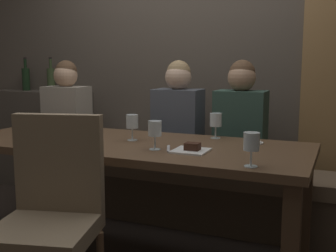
{
  "coord_description": "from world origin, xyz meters",
  "views": [
    {
      "loc": [
        1.22,
        -2.25,
        1.23
      ],
      "look_at": [
        0.23,
        0.09,
        0.84
      ],
      "focal_mm": 44.87,
      "sensor_mm": 36.0,
      "label": 1
    }
  ],
  "objects": [
    {
      "name": "wine_glass_far_left",
      "position": [
        0.25,
        -0.15,
        0.86
      ],
      "size": [
        0.08,
        0.08,
        0.16
      ],
      "color": "silver",
      "rests_on": "dining_table"
    },
    {
      "name": "wine_bottle_pale_label",
      "position": [
        -1.41,
        1.06,
        1.07
      ],
      "size": [
        0.08,
        0.08,
        0.33
      ],
      "color": "#384728",
      "rests_on": "back_counter"
    },
    {
      "name": "wine_glass_near_left",
      "position": [
        -0.52,
        -0.17,
        0.85
      ],
      "size": [
        0.08,
        0.08,
        0.16
      ],
      "color": "silver",
      "rests_on": "dining_table"
    },
    {
      "name": "wine_bottle_dark_red",
      "position": [
        -1.73,
        1.07,
        1.07
      ],
      "size": [
        0.08,
        0.08,
        0.33
      ],
      "color": "black",
      "rests_on": "back_counter"
    },
    {
      "name": "wine_glass_far_right",
      "position": [
        0.46,
        0.33,
        0.86
      ],
      "size": [
        0.08,
        0.08,
        0.16
      ],
      "color": "silver",
      "rests_on": "dining_table"
    },
    {
      "name": "espresso_cup",
      "position": [
        0.72,
        0.26,
        0.77
      ],
      "size": [
        0.12,
        0.12,
        0.06
      ],
      "color": "white",
      "rests_on": "dining_table"
    },
    {
      "name": "diner_far_end",
      "position": [
        0.53,
        0.72,
        0.83
      ],
      "size": [
        0.36,
        0.24,
        0.8
      ],
      "color": "#2D473D",
      "rests_on": "banquette_bench"
    },
    {
      "name": "wine_glass_center_front",
      "position": [
        -0.53,
        -0.27,
        0.85
      ],
      "size": [
        0.08,
        0.08,
        0.16
      ],
      "color": "silver",
      "rests_on": "dining_table"
    },
    {
      "name": "back_counter",
      "position": [
        -1.55,
        1.04,
        0.47
      ],
      "size": [
        1.1,
        0.28,
        0.95
      ],
      "primitive_type": "cube",
      "color": "#494138",
      "rests_on": "ground"
    },
    {
      "name": "diner_bearded",
      "position": [
        0.04,
        0.73,
        0.83
      ],
      "size": [
        0.36,
        0.24,
        0.79
      ],
      "color": "#4C515B",
      "rests_on": "banquette_bench"
    },
    {
      "name": "dining_table",
      "position": [
        0.0,
        0.0,
        0.65
      ],
      "size": [
        2.2,
        0.84,
        0.74
      ],
      "color": "#493422",
      "rests_on": "ground"
    },
    {
      "name": "dessert_plate",
      "position": [
        0.46,
        -0.12,
        0.75
      ],
      "size": [
        0.19,
        0.19,
        0.05
      ],
      "color": "white",
      "rests_on": "dining_table"
    },
    {
      "name": "diner_redhead",
      "position": [
        -0.96,
        0.69,
        0.83
      ],
      "size": [
        0.36,
        0.24,
        0.8
      ],
      "color": "#9E9384",
      "rests_on": "banquette_bench"
    },
    {
      "name": "fork_on_table",
      "position": [
        0.31,
        -0.1,
        0.74
      ],
      "size": [
        0.08,
        0.16,
        0.01
      ],
      "primitive_type": "cube",
      "rotation": [
        0.0,
        0.0,
        0.39
      ],
      "color": "silver",
      "rests_on": "dining_table"
    },
    {
      "name": "chair_near_side",
      "position": [
        -0.03,
        -0.72,
        0.56
      ],
      "size": [
        0.54,
        0.54,
        0.98
      ],
      "color": "brown",
      "rests_on": "ground"
    },
    {
      "name": "back_wall_tiled",
      "position": [
        0.0,
        1.22,
        1.5
      ],
      "size": [
        6.0,
        0.12,
        3.0
      ],
      "primitive_type": "cube",
      "color": "brown",
      "rests_on": "ground"
    },
    {
      "name": "banquette_bench",
      "position": [
        0.0,
        0.7,
        0.23
      ],
      "size": [
        2.5,
        0.44,
        0.45
      ],
      "color": "#4A3C2E",
      "rests_on": "ground"
    },
    {
      "name": "wine_glass_end_left",
      "position": [
        0.83,
        -0.33,
        0.85
      ],
      "size": [
        0.08,
        0.08,
        0.16
      ],
      "color": "silver",
      "rests_on": "dining_table"
    },
    {
      "name": "wine_glass_end_right",
      "position": [
        -0.0,
        0.05,
        0.86
      ],
      "size": [
        0.08,
        0.08,
        0.16
      ],
      "color": "silver",
      "rests_on": "dining_table"
    }
  ]
}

